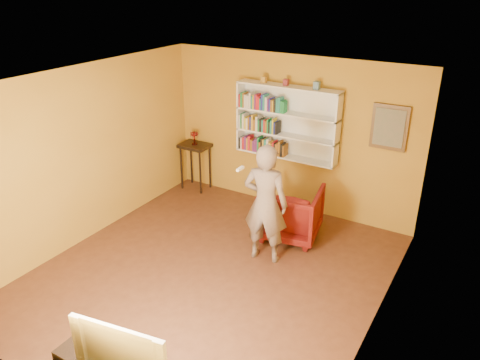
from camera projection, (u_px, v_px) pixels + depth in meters
name	position (u px, v px, depth m)	size (l,w,h in m)	color
room_shell	(209.00, 210.00, 6.19)	(5.30, 5.80, 2.88)	#482717
bookshelf	(288.00, 122.00, 7.84)	(1.80, 0.29, 1.23)	white
books_row_lower	(262.00, 145.00, 8.14)	(0.88, 0.19, 0.27)	black
books_row_middle	(259.00, 124.00, 8.03)	(0.73, 0.19, 0.27)	beige
books_row_upper	(262.00, 102.00, 7.85)	(0.85, 0.19, 0.27)	red
ornament_left	(264.00, 79.00, 7.73)	(0.08, 0.08, 0.11)	#B08632
ornament_centre	(286.00, 82.00, 7.54)	(0.08, 0.08, 0.10)	maroon
ornament_right	(317.00, 85.00, 7.29)	(0.09, 0.09, 0.12)	slate
framed_painting	(389.00, 127.00, 7.05)	(0.55, 0.05, 0.70)	#513717
console_table	(195.00, 152.00, 8.92)	(0.55, 0.42, 0.91)	black
ruby_lustre	(194.00, 135.00, 8.78)	(0.15, 0.16, 0.25)	maroon
armchair	(291.00, 212.00, 7.40)	(0.90, 0.93, 0.84)	#4A0506
person	(266.00, 204.00, 6.62)	(0.65, 0.43, 1.79)	#6B584E
game_remote	(240.00, 169.00, 6.29)	(0.04, 0.15, 0.04)	white
television	(125.00, 345.00, 4.21)	(0.96, 0.13, 0.55)	black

